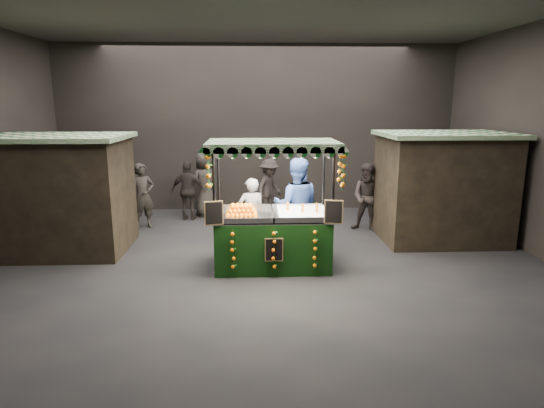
{
  "coord_description": "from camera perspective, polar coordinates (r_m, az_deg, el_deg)",
  "views": [
    {
      "loc": [
        -0.13,
        -9.13,
        3.29
      ],
      "look_at": [
        0.26,
        0.08,
        1.24
      ],
      "focal_mm": 30.25,
      "sensor_mm": 36.0,
      "label": 1
    }
  ],
  "objects": [
    {
      "name": "vendor_grey",
      "position": [
        10.31,
        -2.57,
        -1.28
      ],
      "size": [
        0.66,
        0.49,
        1.65
      ],
      "rotation": [
        0.0,
        0.0,
        3.31
      ],
      "color": "gray",
      "rests_on": "ground"
    },
    {
      "name": "juice_stall",
      "position": [
        9.21,
        0.13,
        -3.17
      ],
      "size": [
        2.64,
        1.55,
        2.56
      ],
      "color": "black",
      "rests_on": "ground"
    },
    {
      "name": "vendor_blue",
      "position": [
        10.12,
        3.06,
        -0.2
      ],
      "size": [
        1.11,
        0.91,
        2.12
      ],
      "rotation": [
        0.0,
        0.0,
        3.03
      ],
      "color": "navy",
      "rests_on": "ground"
    },
    {
      "name": "shopper_1",
      "position": [
        12.09,
        11.88,
        0.8
      ],
      "size": [
        1.07,
        0.99,
        1.76
      ],
      "rotation": [
        0.0,
        0.0,
        -0.48
      ],
      "color": "#2A2322",
      "rests_on": "ground"
    },
    {
      "name": "market_hall",
      "position": [
        9.13,
        -1.63,
        13.14
      ],
      "size": [
        12.1,
        10.1,
        5.05
      ],
      "color": "black",
      "rests_on": "ground"
    },
    {
      "name": "shopper_3",
      "position": [
        13.32,
        -0.31,
        2.01
      ],
      "size": [
        1.14,
        1.26,
        1.7
      ],
      "rotation": [
        0.0,
        0.0,
        0.97
      ],
      "color": "#2C2523",
      "rests_on": "ground"
    },
    {
      "name": "shopper_0",
      "position": [
        12.58,
        -15.8,
        0.97
      ],
      "size": [
        0.75,
        0.67,
        1.73
      ],
      "rotation": [
        0.0,
        0.0,
        0.5
      ],
      "color": "#282521",
      "rests_on": "ground"
    },
    {
      "name": "neighbour_stall_right",
      "position": [
        11.72,
        20.38,
        2.04
      ],
      "size": [
        3.0,
        2.2,
        2.6
      ],
      "color": "black",
      "rests_on": "ground"
    },
    {
      "name": "shopper_4",
      "position": [
        13.57,
        -8.29,
        2.52
      ],
      "size": [
        1.1,
        1.07,
        1.91
      ],
      "rotation": [
        0.0,
        0.0,
        3.87
      ],
      "color": "#292522",
      "rests_on": "ground"
    },
    {
      "name": "neighbour_stall_left",
      "position": [
        11.17,
        -24.85,
        1.17
      ],
      "size": [
        3.0,
        2.2,
        2.6
      ],
      "color": "black",
      "rests_on": "ground"
    },
    {
      "name": "shopper_2",
      "position": [
        13.17,
        -10.36,
        1.63
      ],
      "size": [
        1.02,
        0.52,
        1.68
      ],
      "rotation": [
        0.0,
        0.0,
        3.03
      ],
      "color": "black",
      "rests_on": "ground"
    },
    {
      "name": "ground",
      "position": [
        9.7,
        -1.51,
        -7.26
      ],
      "size": [
        12.0,
        12.0,
        0.0
      ],
      "primitive_type": "plane",
      "color": "black",
      "rests_on": "ground"
    }
  ]
}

